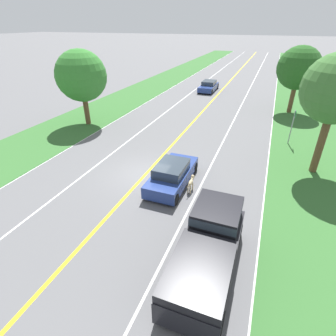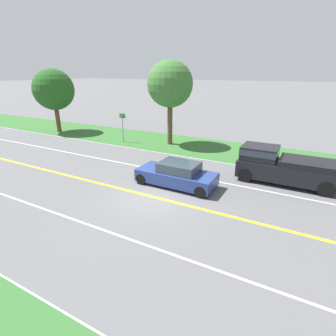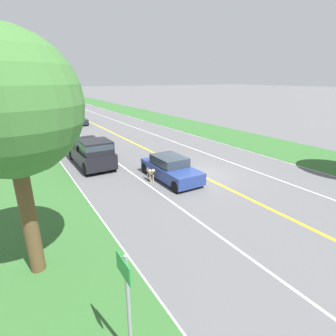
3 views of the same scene
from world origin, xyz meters
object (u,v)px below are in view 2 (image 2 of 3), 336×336
at_px(pickup_truck, 282,166).
at_px(roadside_tree_right_far, 54,90).
at_px(ego_car, 177,175).
at_px(street_sign, 123,124).
at_px(dog, 190,170).
at_px(roadside_tree_right_near, 170,84).

distance_m(pickup_truck, roadside_tree_right_far, 22.78).
height_order(ego_car, roadside_tree_right_far, roadside_tree_right_far).
xyz_separation_m(roadside_tree_right_far, street_sign, (-0.18, -8.66, -2.67)).
xyz_separation_m(dog, street_sign, (5.16, 8.87, 1.10)).
distance_m(dog, roadside_tree_right_far, 18.71).
relative_size(dog, roadside_tree_right_near, 0.16).
bearing_deg(street_sign, pickup_truck, -102.71).
distance_m(ego_car, roadside_tree_right_near, 10.00).
height_order(dog, roadside_tree_right_far, roadside_tree_right_far).
relative_size(pickup_truck, roadside_tree_right_far, 0.82).
bearing_deg(dog, pickup_truck, -66.26).
xyz_separation_m(ego_car, roadside_tree_right_near, (7.72, 4.58, 4.40)).
bearing_deg(street_sign, ego_car, -126.35).
bearing_deg(roadside_tree_right_far, street_sign, -91.19).
xyz_separation_m(dog, roadside_tree_right_far, (5.34, 17.53, 3.77)).
height_order(ego_car, dog, ego_car).
bearing_deg(ego_car, roadside_tree_right_near, 30.67).
relative_size(roadside_tree_right_far, street_sign, 2.43).
relative_size(ego_car, roadside_tree_right_far, 0.69).
height_order(ego_car, roadside_tree_right_near, roadside_tree_right_near).
height_order(dog, pickup_truck, pickup_truck).
bearing_deg(roadside_tree_right_near, dog, -143.55).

